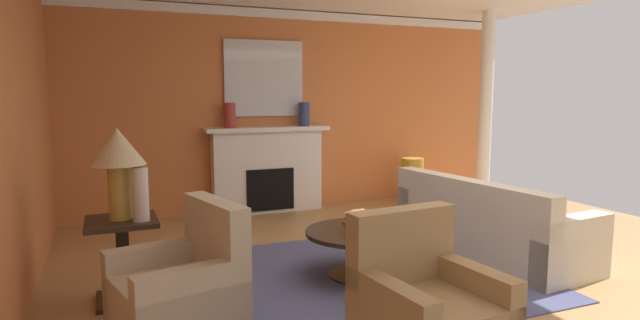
{
  "coord_description": "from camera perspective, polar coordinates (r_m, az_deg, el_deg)",
  "views": [
    {
      "loc": [
        -2.62,
        -4.07,
        1.72
      ],
      "look_at": [
        -0.44,
        1.15,
        1.0
      ],
      "focal_mm": 29.36,
      "sensor_mm": 36.0,
      "label": 1
    }
  ],
  "objects": [
    {
      "name": "ground_plane",
      "position": [
        5.14,
        9.73,
        -12.43
      ],
      "size": [
        8.58,
        8.58,
        0.0
      ],
      "primitive_type": "plane",
      "color": "tan"
    },
    {
      "name": "wall_fireplace",
      "position": [
        7.88,
        -3.24,
        5.4
      ],
      "size": [
        7.05,
        0.12,
        2.93
      ],
      "primitive_type": "cube",
      "color": "#CC723D",
      "rests_on": "ground_plane"
    },
    {
      "name": "wall_window",
      "position": [
        4.43,
        -31.27,
        2.9
      ],
      "size": [
        0.12,
        7.2,
        2.93
      ],
      "primitive_type": "cube",
      "color": "#CC723D",
      "rests_on": "ground_plane"
    },
    {
      "name": "crown_moulding",
      "position": [
        7.88,
        -3.11,
        15.51
      ],
      "size": [
        7.05,
        0.08,
        0.12
      ],
      "primitive_type": "cube",
      "color": "white"
    },
    {
      "name": "area_rug",
      "position": [
        5.08,
        4.18,
        -12.49
      ],
      "size": [
        3.13,
        2.67,
        0.01
      ],
      "primitive_type": "cube",
      "color": "#4C517A",
      "rests_on": "ground_plane"
    },
    {
      "name": "fireplace",
      "position": [
        7.63,
        -5.72,
        -1.31
      ],
      "size": [
        1.8,
        0.35,
        1.25
      ],
      "color": "white",
      "rests_on": "ground_plane"
    },
    {
      "name": "mantel_mirror",
      "position": [
        7.66,
        -6.12,
        8.84
      ],
      "size": [
        1.17,
        0.04,
        1.08
      ],
      "primitive_type": "cube",
      "color": "silver"
    },
    {
      "name": "sofa",
      "position": [
        5.87,
        17.86,
        -7.14
      ],
      "size": [
        1.12,
        2.18,
        0.85
      ],
      "color": "beige",
      "rests_on": "ground_plane"
    },
    {
      "name": "armchair_near_window",
      "position": [
        3.98,
        -14.87,
        -13.81
      ],
      "size": [
        0.97,
        0.97,
        0.95
      ],
      "color": "#C1B293",
      "rests_on": "ground_plane"
    },
    {
      "name": "armchair_facing_fireplace",
      "position": [
        3.59,
        11.54,
        -16.14
      ],
      "size": [
        0.88,
        0.88,
        0.95
      ],
      "color": "#9E7A4C",
      "rests_on": "ground_plane"
    },
    {
      "name": "coffee_table",
      "position": [
        4.98,
        4.22,
        -8.92
      ],
      "size": [
        1.0,
        1.0,
        0.45
      ],
      "color": "#2D2319",
      "rests_on": "ground_plane"
    },
    {
      "name": "side_table",
      "position": [
        4.68,
        -20.69,
        -9.62
      ],
      "size": [
        0.56,
        0.56,
        0.7
      ],
      "color": "#2D2319",
      "rests_on": "ground_plane"
    },
    {
      "name": "table_lamp",
      "position": [
        4.52,
        -21.16,
        0.45
      ],
      "size": [
        0.44,
        0.44,
        0.75
      ],
      "color": "#B28E38",
      "rests_on": "side_table"
    },
    {
      "name": "vase_mantel_right",
      "position": [
        7.68,
        -1.75,
        5.01
      ],
      "size": [
        0.16,
        0.16,
        0.35
      ],
      "primitive_type": "cylinder",
      "color": "navy",
      "rests_on": "fireplace"
    },
    {
      "name": "vase_mantel_left",
      "position": [
        7.36,
        -9.81,
        4.81
      ],
      "size": [
        0.16,
        0.16,
        0.35
      ],
      "primitive_type": "cylinder",
      "color": "#9E3328",
      "rests_on": "fireplace"
    },
    {
      "name": "vase_tall_corner",
      "position": [
        8.34,
        10.01,
        -2.24
      ],
      "size": [
        0.35,
        0.35,
        0.72
      ],
      "primitive_type": "cylinder",
      "color": "#B7892D",
      "rests_on": "ground_plane"
    },
    {
      "name": "vase_on_side_table",
      "position": [
        4.45,
        -19.0,
        -3.55
      ],
      "size": [
        0.13,
        0.13,
        0.44
      ],
      "primitive_type": "cylinder",
      "color": "beige",
      "rests_on": "side_table"
    },
    {
      "name": "book_red_cover",
      "position": [
        5.1,
        5.54,
        -7.02
      ],
      "size": [
        0.22,
        0.21,
        0.03
      ],
      "primitive_type": "cube",
      "rotation": [
        0.0,
        0.0,
        -0.25
      ],
      "color": "tan",
      "rests_on": "coffee_table"
    },
    {
      "name": "book_art_folio",
      "position": [
        5.06,
        4.07,
        -6.64
      ],
      "size": [
        0.23,
        0.18,
        0.05
      ],
      "primitive_type": "cube",
      "rotation": [
        0.0,
        0.0,
        -0.17
      ],
      "color": "maroon",
      "rests_on": "coffee_table"
    },
    {
      "name": "book_small_novel",
      "position": [
        4.81,
        3.96,
        -6.89
      ],
      "size": [
        0.24,
        0.19,
        0.03
      ],
      "primitive_type": "cube",
      "rotation": [
        0.0,
        0.0,
        0.2
      ],
      "color": "maroon",
      "rests_on": "coffee_table"
    },
    {
      "name": "column_white",
      "position": [
        8.32,
        17.59,
        5.17
      ],
      "size": [
        0.2,
        0.2,
        2.93
      ],
      "primitive_type": "cylinder",
      "color": "white",
      "rests_on": "ground_plane"
    }
  ]
}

